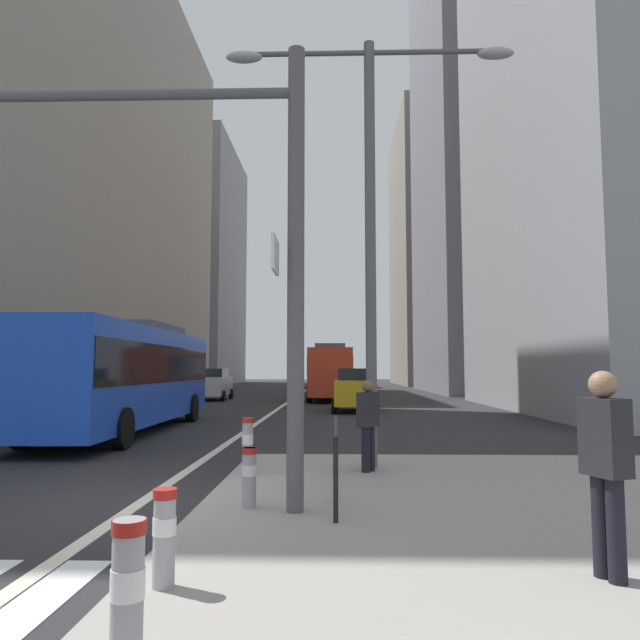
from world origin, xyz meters
The scene contains 22 objects.
ground_plane centered at (0.00, 20.00, 0.00)m, with size 160.00×160.00×0.00m, color #28282B.
median_island centered at (5.50, -1.00, 0.07)m, with size 9.00×10.00×0.15m, color gray.
lane_centre_line centered at (0.00, 30.00, 0.01)m, with size 0.20×80.00×0.01m, color beige.
office_tower_left_mid centered at (-16.00, 42.09, 16.90)m, with size 10.33×23.78×33.79m, color gray.
office_tower_left_far centered at (-16.00, 67.88, 15.52)m, with size 10.64×20.48×31.05m, color gray.
office_tower_right_near centered at (17.00, 18.62, 16.55)m, with size 12.49×19.44×33.10m, color #9E9EA3.
office_tower_right_mid centered at (17.00, 41.38, 24.77)m, with size 13.00×18.44×49.54m, color gray.
office_tower_right_far centered at (17.00, 64.78, 16.41)m, with size 13.18×20.46×32.83m, color gray.
city_bus_blue_oncoming centered at (-3.60, 9.36, 1.84)m, with size 2.87×11.59×3.40m.
city_bus_red_receding centered at (2.40, 28.81, 1.84)m, with size 2.79×10.71×3.40m.
city_bus_red_distant centered at (2.14, 48.40, 1.84)m, with size 2.76×10.90×3.40m.
car_oncoming_mid centered at (-4.86, 27.91, 0.99)m, with size 2.14×4.56×1.94m.
car_receding_near centered at (3.67, 18.33, 0.99)m, with size 2.16×4.12×1.94m.
traffic_signal_gantry centered at (0.24, -0.94, 4.11)m, with size 6.16×0.65×6.00m.
street_lamp_post centered at (3.45, 2.39, 5.28)m, with size 5.50×0.32×8.00m.
bollard_front centered at (1.64, -5.00, 0.66)m, with size 0.20×0.20×0.92m.
bollard_left centered at (1.40, -3.48, 0.59)m, with size 0.20×0.20×0.79m.
bollard_right centered at (1.69, -0.73, 0.57)m, with size 0.20×0.20×0.76m.
bollard_back centered at (1.31, 1.60, 0.67)m, with size 0.20×0.20×0.94m.
pedestrian_railing centered at (2.80, 0.12, 0.84)m, with size 0.06×3.17×0.98m.
pedestrian_waiting centered at (5.11, -3.21, 1.13)m, with size 0.36×0.44×1.75m.
pedestrian_walking centered at (3.36, 1.95, 1.01)m, with size 0.41×0.45×1.57m.
Camera 1 is at (2.81, -8.36, 1.92)m, focal length 32.87 mm.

